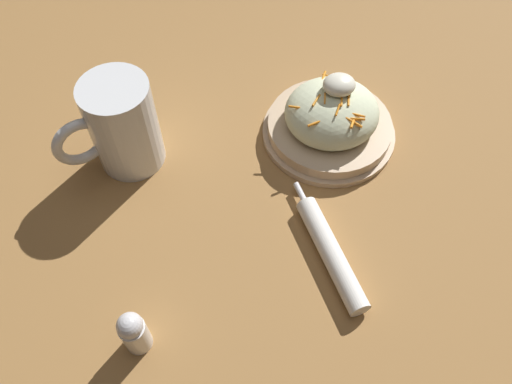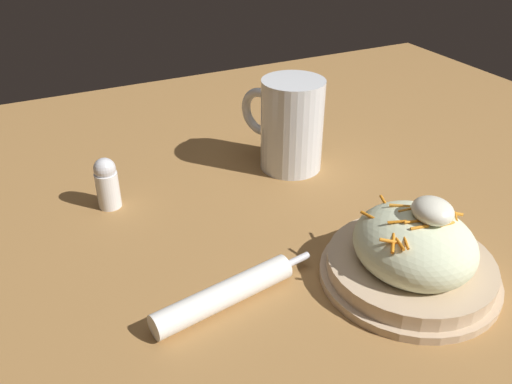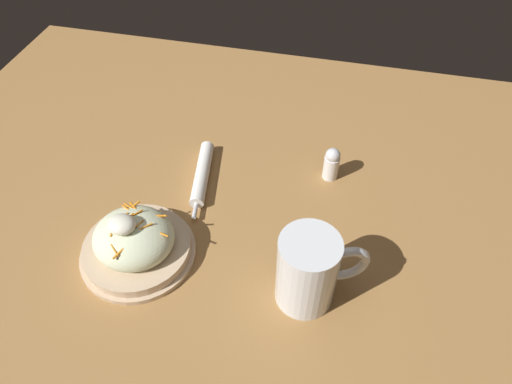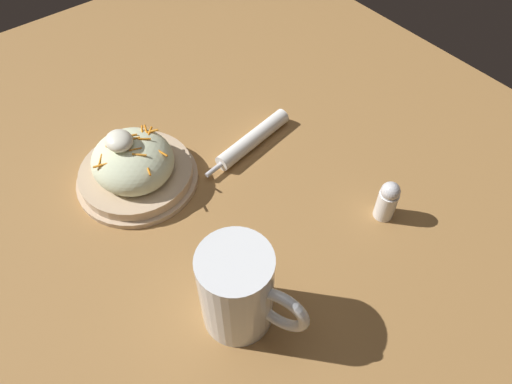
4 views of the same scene
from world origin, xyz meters
TOP-DOWN VIEW (x-y plane):
  - ground_plane at (0.00, 0.00)m, footprint 1.43×1.43m
  - salad_plate at (-0.10, -0.03)m, footprint 0.21×0.21m
  - beer_mug at (0.21, -0.04)m, footprint 0.15×0.10m
  - napkin_roll at (-0.05, 0.19)m, footprint 0.06×0.21m
  - salt_shaker at (0.22, 0.25)m, footprint 0.03×0.03m

SIDE VIEW (x-z plane):
  - ground_plane at x=0.00m, z-range 0.00..0.00m
  - napkin_roll at x=-0.05m, z-range 0.00..0.03m
  - salad_plate at x=-0.10m, z-range -0.02..0.09m
  - salt_shaker at x=0.22m, z-range 0.00..0.08m
  - beer_mug at x=0.21m, z-range -0.01..0.14m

